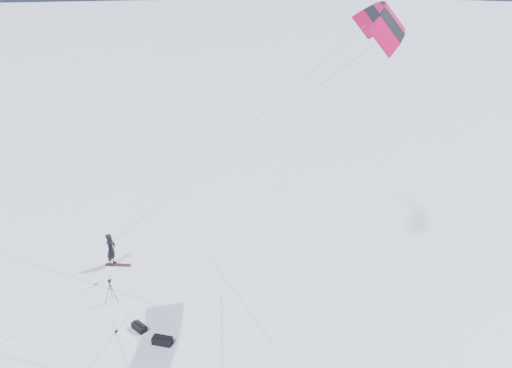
% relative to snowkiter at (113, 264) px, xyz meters
% --- Properties ---
extents(ground, '(1800.00, 1800.00, 0.00)m').
position_rel_snowkiter_xyz_m(ground, '(1.67, -4.44, 0.00)').
color(ground, white).
extents(horizon_hills, '(704.84, 706.81, 9.21)m').
position_rel_snowkiter_xyz_m(horizon_hills, '(1.67, -4.44, 3.86)').
color(horizon_hills, '#1B2139').
rests_on(horizon_hills, ground).
extents(snow_tracks, '(17.62, 10.25, 0.01)m').
position_rel_snowkiter_xyz_m(snow_tracks, '(2.00, -4.43, 0.00)').
color(snow_tracks, '#AEBAE0').
rests_on(snow_tracks, ground).
extents(snowkiter, '(0.45, 0.68, 1.83)m').
position_rel_snowkiter_xyz_m(snowkiter, '(0.00, 0.00, 0.00)').
color(snowkiter, black).
rests_on(snowkiter, ground).
extents(snowboard, '(1.39, 0.44, 0.04)m').
position_rel_snowkiter_xyz_m(snowboard, '(0.33, -0.04, 0.02)').
color(snowboard, maroon).
rests_on(snowboard, ground).
extents(tripod, '(0.59, 0.65, 1.23)m').
position_rel_snowkiter_xyz_m(tripod, '(1.55, -3.05, 0.80)').
color(tripod, black).
rests_on(tripod, ground).
extents(gear_bag_a, '(0.85, 0.42, 0.37)m').
position_rel_snowkiter_xyz_m(gear_bag_a, '(5.01, -5.26, 0.17)').
color(gear_bag_a, black).
rests_on(gear_bag_a, ground).
extents(gear_bag_b, '(0.81, 0.68, 0.33)m').
position_rel_snowkiter_xyz_m(gear_bag_b, '(3.68, -4.64, 0.15)').
color(gear_bag_b, black).
rests_on(gear_bag_b, ground).
extents(power_kite, '(14.13, 5.85, 12.09)m').
position_rel_snowkiter_xyz_m(power_kite, '(12.89, 1.96, 12.42)').
color(power_kite, '#B2033B').
rests_on(power_kite, ground).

